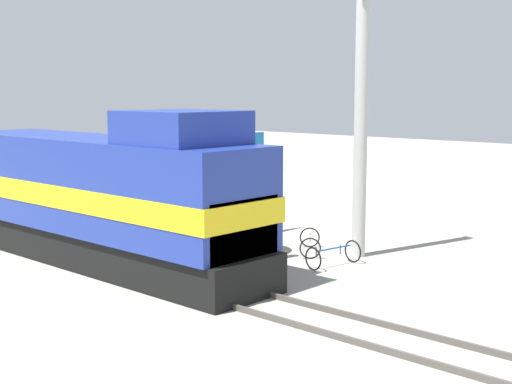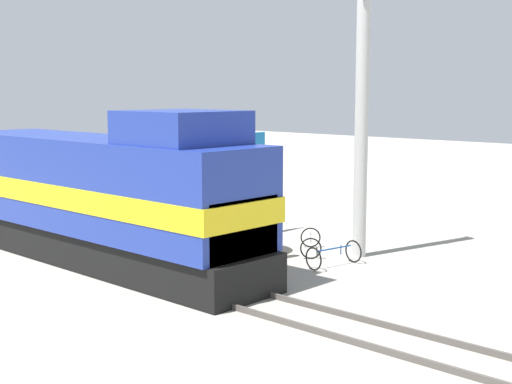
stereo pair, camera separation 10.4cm
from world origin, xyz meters
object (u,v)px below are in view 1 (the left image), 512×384
Objects in this scene: billboard_sign at (242,160)px; person_bystander at (275,229)px; locomotive at (105,197)px; utility_pole at (361,89)px; vendor_umbrella at (244,204)px; bicycle at (310,242)px; bicycle_spare at (333,255)px.

billboard_sign reaches higher than person_bystander.
locomotive is at bearing 140.14° from person_bystander.
vendor_umbrella is at bearing 125.02° from utility_pole.
utility_pole is 6.10× the size of person_bystander.
locomotive is 7.25× the size of bicycle.
utility_pole is 5.07× the size of vendor_umbrella.
billboard_sign reaches higher than vendor_umbrella.
locomotive reaches higher than vendor_umbrella.
locomotive is at bearing 177.59° from billboard_sign.
billboard_sign is 2.18× the size of person_bystander.
person_bystander is (-1.84, -3.25, -1.97)m from billboard_sign.
utility_pole is 5.47m from bicycle_spare.
bicycle_spare is (-1.36, -5.29, -2.58)m from billboard_sign.
locomotive is at bearing 16.95° from bicycle.
billboard_sign is at bearing 44.59° from vendor_umbrella.
vendor_umbrella is 1.20× the size of person_bystander.
person_bystander is 2.19m from bicycle_spare.
billboard_sign is at bearing 60.42° from person_bystander.
vendor_umbrella is at bearing -27.17° from locomotive.
locomotive is 6.10m from billboard_sign.
bicycle_spare reaches higher than bicycle.
vendor_umbrella reaches higher than bicycle_spare.
person_bystander is 0.97× the size of bicycle.
bicycle_spare is (4.68, -5.55, -1.79)m from locomotive.
bicycle_spare is at bearing -172.38° from utility_pole.
person_bystander is (0.05, -1.38, -0.70)m from vendor_umbrella.
locomotive reaches higher than bicycle_spare.
bicycle_spare is (-0.97, -1.72, 0.01)m from bicycle.
utility_pole is at bearing -39.77° from person_bystander.
locomotive is 3.44× the size of billboard_sign.
bicycle is 1.00× the size of bicycle_spare.
utility_pole is at bearing -72.57° from bicycle_spare.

